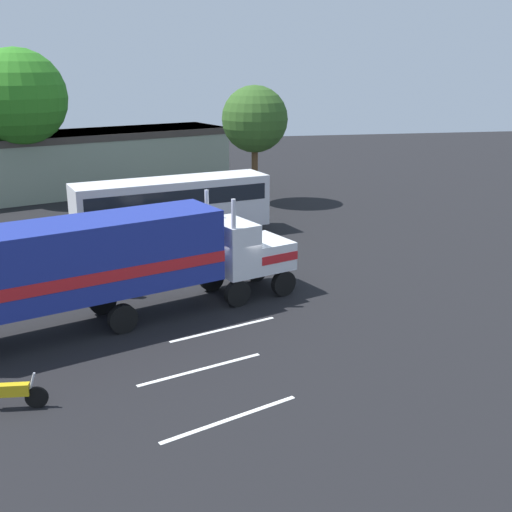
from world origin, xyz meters
name	(u,v)px	position (x,y,z in m)	size (l,w,h in m)	color
ground_plane	(230,296)	(0.00, 0.00, 0.00)	(120.00, 120.00, 0.00)	black
lane_stripe_near	(224,329)	(-0.76, -3.50, 0.01)	(4.40, 0.16, 0.01)	silver
lane_stripe_mid	(201,369)	(-1.94, -6.57, 0.01)	(4.40, 0.16, 0.01)	silver
lane_stripe_far	(231,419)	(-1.44, -9.71, 0.01)	(4.40, 0.16, 0.01)	silver
semi_truck	(111,260)	(-4.75, -1.99, 2.52)	(14.05, 7.65, 4.50)	silver
person_bystander	(120,278)	(-4.55, 0.67, 0.89)	(0.40, 0.48, 1.63)	#2D3347
parked_bus	(172,203)	(-1.72, 9.86, 2.07)	(11.28, 5.38, 3.40)	silver
motorcycle	(11,394)	(-7.57, -7.97, 0.48)	(2.11, 0.33, 1.12)	black
tree_left	(255,120)	(4.57, 18.09, 5.88)	(4.55, 4.55, 8.18)	brown
tree_right	(18,98)	(-11.30, 21.73, 7.30)	(6.68, 6.68, 10.66)	brown
building_backdrop	(78,160)	(-7.91, 25.05, 2.49)	(24.04, 14.38, 4.56)	gray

